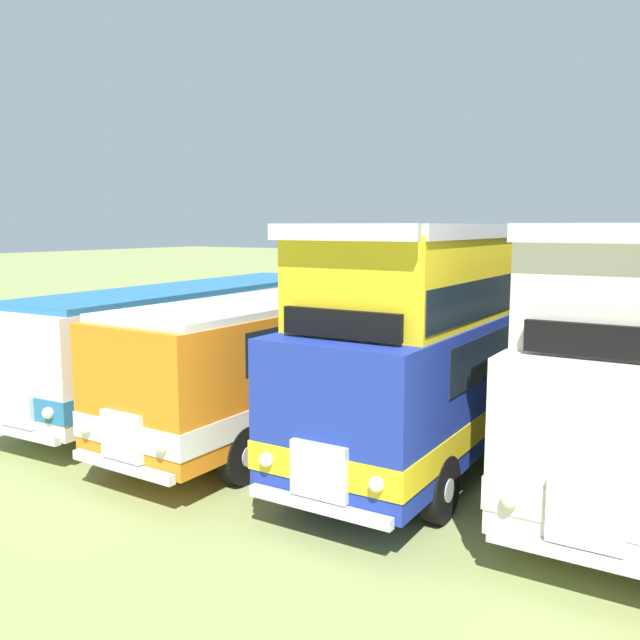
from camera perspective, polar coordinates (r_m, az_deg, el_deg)
The scene contains 4 objects.
ground_plane at distance 14.51m, azimuth 11.30°, elevation -10.18°, with size 200.00×200.00×0.00m, color #8C9956.
bus_first_in_row at distance 17.42m, azimuth -10.48°, elevation -1.17°, with size 3.02×10.58×2.99m.
bus_second_in_row at distance 15.42m, azimuth -0.77°, elevation -2.21°, with size 2.72×11.12×2.99m.
bus_third_in_row at distance 14.25m, azimuth 11.99°, elevation -0.76°, with size 2.69×11.20×4.52m.
Camera 1 is at (4.82, -12.93, 4.48)m, focal length 37.67 mm.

